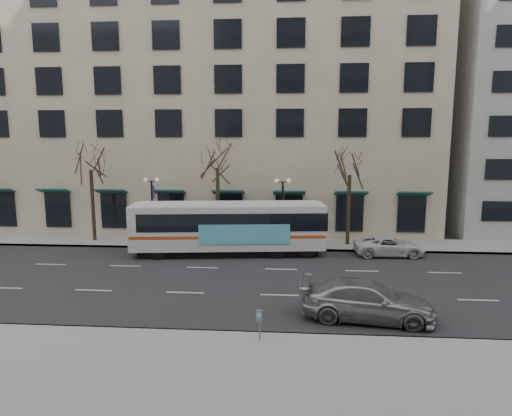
# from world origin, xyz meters

# --- Properties ---
(ground) EXTENTS (160.00, 160.00, 0.00)m
(ground) POSITION_xyz_m (0.00, 0.00, 0.00)
(ground) COLOR black
(ground) RESTS_ON ground
(sidewalk_far) EXTENTS (80.00, 4.00, 0.15)m
(sidewalk_far) POSITION_xyz_m (5.00, 9.00, 0.07)
(sidewalk_far) COLOR gray
(sidewalk_far) RESTS_ON ground
(building_hotel) EXTENTS (40.00, 20.00, 24.00)m
(building_hotel) POSITION_xyz_m (-2.00, 21.00, 12.00)
(building_hotel) COLOR tan
(building_hotel) RESTS_ON ground
(tree_far_left) EXTENTS (3.60, 3.60, 8.34)m
(tree_far_left) POSITION_xyz_m (-10.00, 8.80, 6.70)
(tree_far_left) COLOR black
(tree_far_left) RESTS_ON ground
(tree_far_mid) EXTENTS (3.60, 3.60, 8.55)m
(tree_far_mid) POSITION_xyz_m (0.00, 8.80, 6.91)
(tree_far_mid) COLOR black
(tree_far_mid) RESTS_ON ground
(tree_far_right) EXTENTS (3.60, 3.60, 8.06)m
(tree_far_right) POSITION_xyz_m (10.00, 8.80, 6.42)
(tree_far_right) COLOR black
(tree_far_right) RESTS_ON ground
(lamp_post_left) EXTENTS (1.22, 0.45, 5.21)m
(lamp_post_left) POSITION_xyz_m (-4.99, 8.20, 2.94)
(lamp_post_left) COLOR black
(lamp_post_left) RESTS_ON ground
(lamp_post_right) EXTENTS (1.22, 0.45, 5.21)m
(lamp_post_right) POSITION_xyz_m (5.01, 8.20, 2.94)
(lamp_post_right) COLOR black
(lamp_post_right) RESTS_ON ground
(city_bus) EXTENTS (13.75, 4.41, 3.66)m
(city_bus) POSITION_xyz_m (1.32, 5.81, 2.00)
(city_bus) COLOR silver
(city_bus) RESTS_ON ground
(silver_car) EXTENTS (6.12, 3.07, 1.71)m
(silver_car) POSITION_xyz_m (8.96, -5.02, 0.85)
(silver_car) COLOR #9DA0A4
(silver_car) RESTS_ON ground
(white_pickup) EXTENTS (4.96, 2.44, 1.35)m
(white_pickup) POSITION_xyz_m (12.54, 6.20, 0.68)
(white_pickup) COLOR silver
(white_pickup) RESTS_ON ground
(pay_station) EXTENTS (0.29, 0.23, 1.21)m
(pay_station) POSITION_xyz_m (4.32, -7.75, 1.03)
(pay_station) COLOR slate
(pay_station) RESTS_ON sidewalk_near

